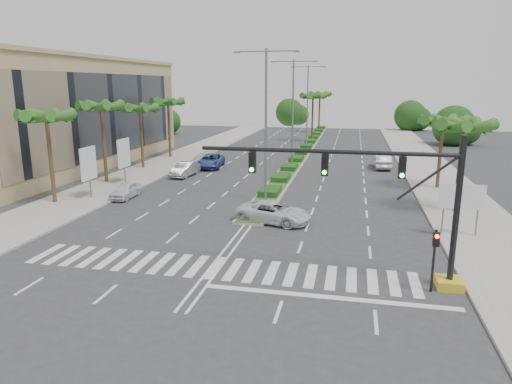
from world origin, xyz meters
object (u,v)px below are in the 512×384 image
car_parked_b (185,169)px  car_parked_d (203,159)px  car_right (382,161)px  car_crossing (274,212)px  car_parked_a (126,190)px  car_parked_c (211,161)px

car_parked_b → car_parked_d: 6.89m
car_right → car_parked_d: bearing=2.4°
car_crossing → car_right: bearing=-5.4°
car_parked_a → car_parked_d: size_ratio=0.80×
car_parked_a → car_crossing: car_crossing is taller
car_parked_a → car_right: bearing=40.0°
car_right → car_parked_b: bearing=20.4°
car_crossing → car_right: car_right is taller
car_parked_d → car_parked_c: bearing=-41.8°
car_parked_d → car_parked_b: bearing=-82.4°
car_parked_a → car_parked_d: (1.23, 16.81, 0.04)m
car_parked_a → car_crossing: bearing=-18.7°
car_parked_d → car_crossing: car_crossing is taller
car_right → car_crossing: bearing=66.4°
car_crossing → car_parked_b: bearing=54.4°
car_crossing → car_right: 24.75m
car_parked_a → car_parked_d: 16.86m
car_parked_c → car_right: 19.58m
car_parked_c → car_right: size_ratio=1.14×
car_parked_a → car_parked_c: size_ratio=0.68×
car_parked_a → car_right: (21.87, 18.98, 0.16)m
car_parked_b → car_parked_a: bearing=-93.5°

